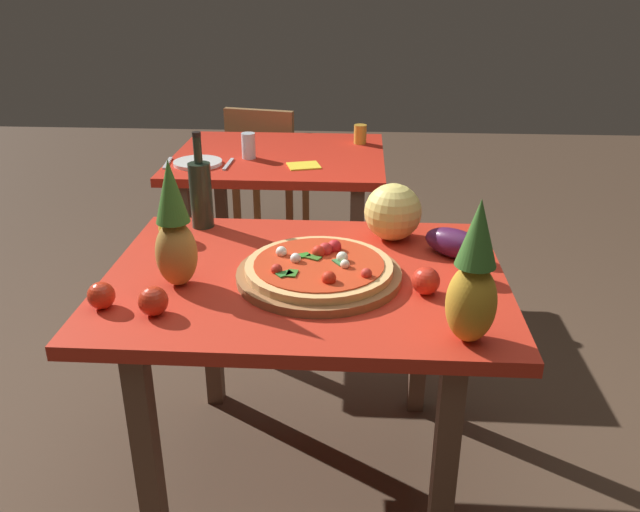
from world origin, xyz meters
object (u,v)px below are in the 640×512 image
tomato_at_corner (153,301)px  knife_utensil (228,164)px  background_table (280,175)px  pineapple_right (174,231)px  pineapple_left (474,280)px  tomato_near_board (426,281)px  melon (393,212)px  pizza_board (319,275)px  pizza (319,266)px  drinking_glass_water (249,146)px  dinner_plate (198,163)px  wine_bottle (201,193)px  tomato_beside_pepper (101,295)px  dining_chair (267,169)px  napkin_folded (304,166)px  eggplant (454,243)px  drinking_glass_juice (360,134)px  display_table (305,302)px  tomato_by_bottle (474,268)px  fork_utensil (168,163)px  bell_pepper (172,228)px

tomato_at_corner → knife_utensil: (-0.07, 1.39, -0.04)m
background_table → tomato_at_corner: (-0.14, -1.59, 0.15)m
background_table → pineapple_right: size_ratio=2.72×
pineapple_left → tomato_near_board: bearing=109.1°
melon → knife_utensil: (-0.71, 0.83, -0.09)m
pizza_board → tomato_at_corner: size_ratio=6.09×
pizza → pineapple_left: (0.38, -0.31, 0.12)m
background_table → drinking_glass_water: size_ratio=8.42×
dinner_plate → knife_utensil: (0.14, 0.00, -0.00)m
wine_bottle → tomato_at_corner: bearing=-88.7°
knife_utensil → tomato_at_corner: bearing=-85.5°
tomato_beside_pepper → dining_chair: bearing=86.8°
drinking_glass_water → napkin_folded: (0.27, -0.12, -0.06)m
background_table → eggplant: eggplant is taller
tomato_beside_pepper → napkin_folded: size_ratio=0.52×
tomato_at_corner → dining_chair: bearing=90.6°
pineapple_right → knife_utensil: (-0.09, 1.21, -0.16)m
drinking_glass_juice → dinner_plate: 0.85m
pineapple_left → pineapple_right: (-0.78, 0.25, 0.00)m
background_table → napkin_folded: (0.14, -0.21, 0.11)m
display_table → tomato_near_board: tomato_near_board is taller
melon → drinking_glass_juice: melon is taller
pizza → eggplant: size_ratio=2.13×
dining_chair → drinking_glass_water: bearing=104.0°
eggplant → tomato_by_bottle: 0.17m
pineapple_right → wine_bottle: bearing=94.2°
drinking_glass_water → tomato_at_corner: bearing=-90.2°
tomato_by_bottle → drinking_glass_water: drinking_glass_water is taller
fork_utensil → pineapple_right: bearing=-78.6°
drinking_glass_juice → drinking_glass_water: bearing=-149.1°
tomato_by_bottle → tomato_at_corner: bearing=-163.5°
pineapple_left → drinking_glass_water: (-0.79, 1.58, -0.10)m
tomato_near_board → drinking_glass_water: drinking_glass_water is taller
pineapple_right → tomato_near_board: pineapple_right is taller
tomato_beside_pepper → fork_utensil: tomato_beside_pepper is taller
eggplant → fork_utensil: (-1.17, 0.97, -0.04)m
pineapple_left → bell_pepper: (-0.88, 0.57, -0.12)m
bell_pepper → fork_utensil: size_ratio=0.54×
tomato_near_board → pizza: bearing=165.6°
tomato_near_board → tomato_at_corner: bearing=-167.1°
dining_chair → dinner_plate: dining_chair is taller
pineapple_left → melon: 0.66m
tomato_near_board → tomato_beside_pepper: bearing=-171.0°
pizza_board → tomato_at_corner: 0.48m
pineapple_right → dining_chair: bearing=91.1°
knife_utensil → pineapple_right: bearing=-84.2°
knife_utensil → drinking_glass_water: bearing=59.0°
dinner_plate → knife_utensil: 0.14m
eggplant → drinking_glass_juice: 1.43m
display_table → wine_bottle: size_ratio=3.54×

